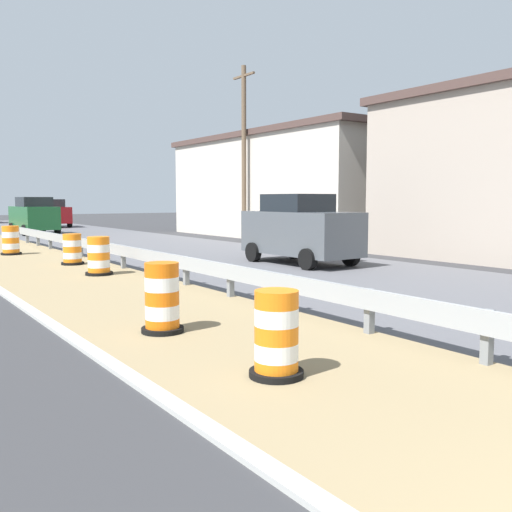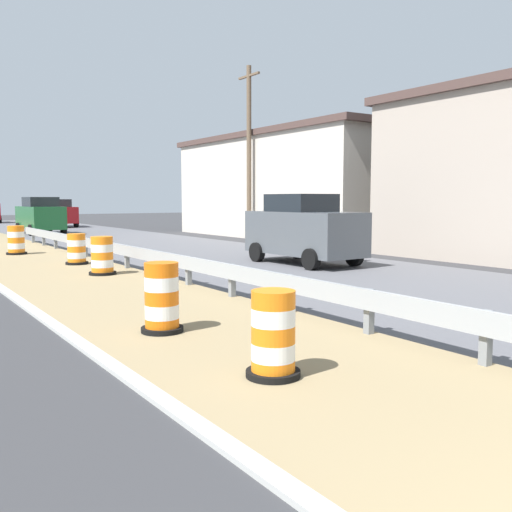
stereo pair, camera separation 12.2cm
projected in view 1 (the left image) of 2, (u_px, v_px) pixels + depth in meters
name	position (u px, v px, depth m)	size (l,w,h in m)	color
traffic_barrel_nearest	(276.00, 338.00, 6.61)	(0.64, 0.64, 1.02)	orange
traffic_barrel_close	(162.00, 301.00, 8.83)	(0.66, 0.66, 1.10)	orange
traffic_barrel_mid	(99.00, 258.00, 15.55)	(0.74, 0.74, 1.05)	orange
traffic_barrel_far	(72.00, 251.00, 18.01)	(0.71, 0.71, 0.98)	orange
traffic_barrel_farther	(11.00, 242.00, 21.21)	(0.74, 0.74, 1.08)	orange
car_lead_near_lane	(34.00, 216.00, 33.69)	(2.14, 4.51, 2.20)	#195128
car_trailing_near_lane	(300.00, 229.00, 18.20)	(2.01, 4.23, 2.23)	#4C5156
car_mid_far_lane	(51.00, 213.00, 42.13)	(2.03, 4.30, 2.06)	maroon
roadside_shop_far	(294.00, 186.00, 31.82)	(7.47, 15.56, 5.61)	beige
utility_pole_mid	(244.00, 151.00, 28.75)	(0.24, 1.80, 8.71)	brown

